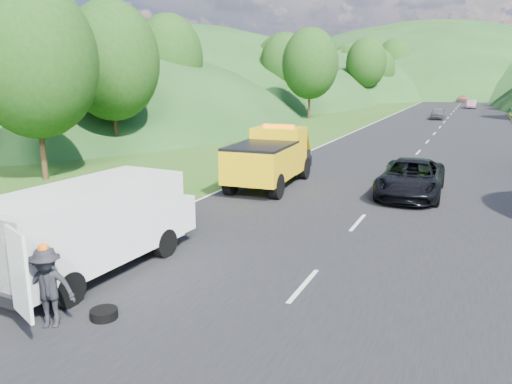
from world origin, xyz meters
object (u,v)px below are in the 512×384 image
at_px(spare_tire, 104,319).
at_px(child, 156,235).
at_px(white_van, 94,223).
at_px(woman, 157,230).
at_px(tow_truck, 271,158).
at_px(worker, 51,327).
at_px(passing_suv, 410,196).
at_px(suitcase, 131,219).

bearing_deg(spare_tire, child, 114.27).
bearing_deg(white_van, woman, 103.21).
height_order(tow_truck, worker, tow_truck).
xyz_separation_m(tow_truck, spare_tire, (1.77, -13.69, -1.38)).
distance_m(woman, child, 0.58).
bearing_deg(worker, white_van, 87.43).
relative_size(tow_truck, worker, 3.83).
bearing_deg(white_van, passing_suv, 64.93).
bearing_deg(child, white_van, -72.97).
bearing_deg(worker, child, 78.56).
bearing_deg(spare_tire, white_van, 134.23).
bearing_deg(worker, passing_suv, 44.30).
bearing_deg(child, suitcase, 174.43).
bearing_deg(tow_truck, woman, -100.28).
distance_m(spare_tire, passing_suv, 15.13).
height_order(white_van, child, white_van).
xyz_separation_m(woman, suitcase, (-0.99, -0.11, 0.31)).
bearing_deg(white_van, spare_tire, -42.81).
bearing_deg(tow_truck, spare_tire, -86.37).
relative_size(tow_truck, white_van, 0.97).
bearing_deg(white_van, tow_truck, 91.74).
bearing_deg(spare_tire, suitcase, 123.05).
bearing_deg(tow_truck, passing_suv, 2.86).
bearing_deg(suitcase, passing_suv, 46.87).
bearing_deg(worker, spare_tire, 17.02).
relative_size(woman, suitcase, 2.47).
relative_size(woman, worker, 0.88).
bearing_deg(child, spare_tire, -55.08).
distance_m(suitcase, spare_tire, 6.73).
distance_m(tow_truck, white_van, 11.63).
bearing_deg(white_van, suitcase, 117.83).
distance_m(tow_truck, worker, 14.53).
bearing_deg(spare_tire, worker, -136.69).
height_order(tow_truck, passing_suv, tow_truck).
relative_size(woman, passing_suv, 0.28).
bearing_deg(tow_truck, worker, -89.81).
distance_m(tow_truck, passing_suv, 6.52).
distance_m(tow_truck, spare_tire, 13.87).
height_order(woman, passing_suv, passing_suv).
height_order(worker, suitcase, worker).
distance_m(suitcase, passing_suv, 12.04).
bearing_deg(tow_truck, white_van, -94.94).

